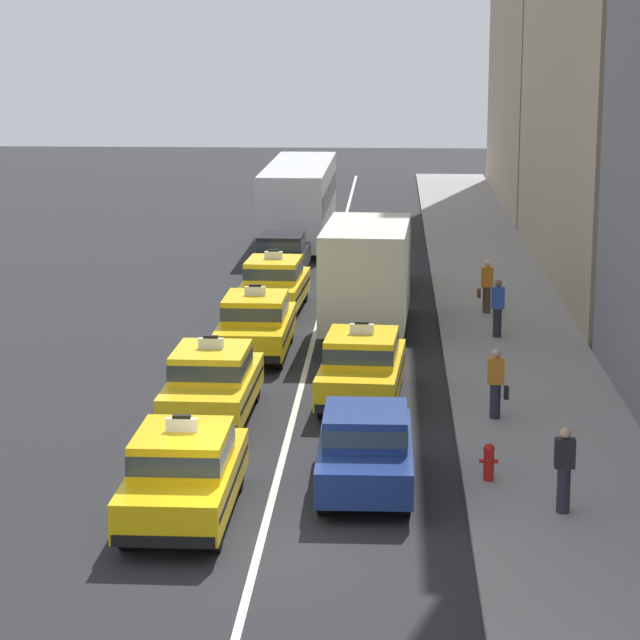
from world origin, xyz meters
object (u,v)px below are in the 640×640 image
(pedestrian_near_crosswalk, at_px, (564,470))
(pedestrian_trailing, at_px, (496,384))
(taxi_left_third, at_px, (256,323))
(box_truck_right_third, at_px, (368,273))
(pedestrian_by_storefront, at_px, (487,287))
(taxi_right_fourth, at_px, (377,263))
(fire_hydrant, at_px, (489,460))
(taxi_left_nearest, at_px, (184,472))
(bus_left_sixth, at_px, (299,197))
(taxi_left_fourth, at_px, (274,283))
(pedestrian_mid_block, at_px, (498,308))
(taxi_left_second, at_px, (212,382))
(sedan_left_fifth, at_px, (281,255))
(sedan_right_nearest, at_px, (365,446))
(taxi_right_second, at_px, (362,366))

(pedestrian_near_crosswalk, xyz_separation_m, pedestrian_trailing, (-0.76, 5.97, -0.01))
(taxi_left_third, relative_size, pedestrian_near_crosswalk, 2.90)
(box_truck_right_third, relative_size, pedestrian_by_storefront, 4.36)
(taxi_right_fourth, distance_m, pedestrian_trailing, 16.34)
(pedestrian_by_storefront, distance_m, fire_hydrant, 15.86)
(taxi_left_third, height_order, pedestrian_near_crosswalk, taxi_left_third)
(taxi_left_nearest, xyz_separation_m, taxi_left_third, (0.03, 12.53, 0.00))
(taxi_left_third, bearing_deg, bus_left_sixth, 90.60)
(taxi_left_fourth, bearing_deg, fire_hydrant, -71.39)
(pedestrian_near_crosswalk, bearing_deg, bus_left_sixth, 102.04)
(pedestrian_mid_block, bearing_deg, pedestrian_near_crosswalk, -89.51)
(pedestrian_by_storefront, relative_size, fire_hydrant, 2.22)
(box_truck_right_third, bearing_deg, taxi_left_second, -110.05)
(sedan_left_fifth, bearing_deg, taxi_right_fourth, -27.03)
(sedan_left_fifth, height_order, box_truck_right_third, box_truck_right_third)
(pedestrian_near_crosswalk, bearing_deg, taxi_left_second, 139.56)
(taxi_right_fourth, bearing_deg, sedan_left_fifth, 152.97)
(taxi_left_third, xyz_separation_m, pedestrian_trailing, (5.96, -6.26, 0.06))
(sedan_left_fifth, distance_m, sedan_right_nearest, 22.56)
(taxi_right_second, height_order, pedestrian_near_crosswalk, taxi_right_second)
(bus_left_sixth, bearing_deg, taxi_left_nearest, -89.69)
(pedestrian_near_crosswalk, height_order, pedestrian_by_storefront, pedestrian_by_storefront)
(taxi_left_second, bearing_deg, pedestrian_trailing, -0.57)
(bus_left_sixth, bearing_deg, taxi_right_second, -82.73)
(taxi_left_fourth, distance_m, bus_left_sixth, 14.41)
(pedestrian_near_crosswalk, bearing_deg, taxi_right_second, 116.07)
(sedan_right_nearest, relative_size, pedestrian_trailing, 2.73)
(taxi_left_second, xyz_separation_m, pedestrian_trailing, (6.32, -0.06, 0.06))
(pedestrian_trailing, bearing_deg, taxi_right_fourth, 99.94)
(taxi_left_nearest, xyz_separation_m, bus_left_sixth, (-0.18, 32.80, 0.94))
(taxi_left_second, relative_size, sedan_right_nearest, 1.07)
(taxi_left_fourth, distance_m, pedestrian_mid_block, 7.72)
(box_truck_right_third, bearing_deg, fire_hydrant, -79.18)
(pedestrian_trailing, bearing_deg, taxi_left_third, 133.57)
(sedan_right_nearest, bearing_deg, taxi_left_nearest, -150.67)
(pedestrian_mid_block, bearing_deg, pedestrian_trailing, -94.48)
(taxi_right_second, distance_m, pedestrian_near_crosswalk, 8.58)
(pedestrian_mid_block, bearing_deg, taxi_left_nearest, -114.66)
(pedestrian_by_storefront, xyz_separation_m, pedestrian_trailing, (-0.56, -11.54, -0.02))
(box_truck_right_third, relative_size, pedestrian_near_crosswalk, 4.47)
(taxi_left_nearest, bearing_deg, sedan_left_fifth, 90.55)
(taxi_left_second, height_order, pedestrian_mid_block, taxi_left_second)
(taxi_left_nearest, distance_m, taxi_left_third, 12.53)
(taxi_left_third, distance_m, taxi_right_fourth, 10.32)
(taxi_right_fourth, relative_size, pedestrian_near_crosswalk, 2.94)
(taxi_left_fourth, bearing_deg, pedestrian_by_storefront, -5.37)
(sedan_right_nearest, bearing_deg, taxi_right_second, 91.95)
(bus_left_sixth, xyz_separation_m, pedestrian_trailing, (6.17, -26.54, -0.88))
(pedestrian_mid_block, bearing_deg, taxi_right_fourth, 113.66)
(taxi_left_fourth, distance_m, box_truck_right_third, 4.33)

